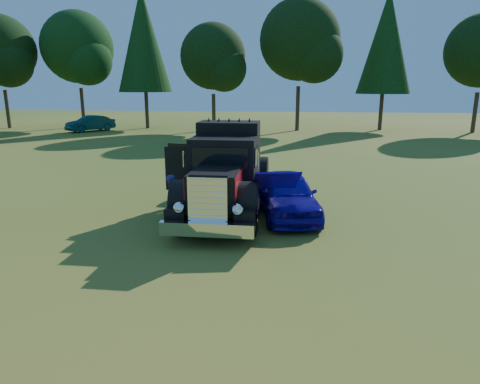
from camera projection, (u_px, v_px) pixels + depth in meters
The scene contains 7 objects.
ground at pixel (172, 231), 12.65m from camera, with size 120.00×120.00×0.00m, color #325A1A.
treeline at pixel (258, 46), 38.77m from camera, with size 72.10×19.12×13.84m.
diamond_t_truck at pixel (225, 176), 14.16m from camera, with size 3.36×7.16×3.00m.
hotrod_coupe at pixel (287, 194), 14.01m from camera, with size 2.48×4.52×1.89m.
spectator_near at pixel (173, 200), 13.05m from camera, with size 0.58×0.38×1.59m, color navy.
spectator_far at pixel (184, 179), 15.03m from camera, with size 0.97×0.76×2.01m, color navy.
distant_teal_car at pixel (90, 123), 40.17m from camera, with size 1.55×4.44×1.46m, color #0B3844.
Camera 1 is at (3.43, -11.67, 4.19)m, focal length 32.00 mm.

